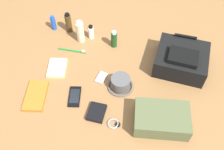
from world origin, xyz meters
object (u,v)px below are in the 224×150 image
(backpack, at_px, (181,59))
(toothbrush, at_px, (73,51))
(paperback_novel, at_px, (36,96))
(wristwatch, at_px, (114,124))
(toiletry_pouch, at_px, (162,118))
(lotion_bottle, at_px, (80,32))
(deodorant_spray, at_px, (53,23))
(toothpaste_tube, at_px, (91,32))
(cell_phone, at_px, (75,97))
(notepad, at_px, (57,68))
(cologne_bottle, at_px, (68,23))
(wallet, at_px, (97,112))
(shampoo_bottle, at_px, (114,39))
(bucket_hat, at_px, (120,83))
(media_player, at_px, (101,78))

(backpack, bearing_deg, toothbrush, -175.99)
(paperback_novel, height_order, wristwatch, paperback_novel)
(toiletry_pouch, relative_size, wristwatch, 4.35)
(backpack, xyz_separation_m, lotion_bottle, (-0.67, 0.06, 0.01))
(deodorant_spray, bearing_deg, toothpaste_tube, -3.92)
(toothpaste_tube, height_order, cell_phone, toothpaste_tube)
(lotion_bottle, relative_size, toothpaste_tube, 1.57)
(paperback_novel, bearing_deg, notepad, 80.16)
(cologne_bottle, distance_m, wallet, 0.70)
(shampoo_bottle, relative_size, notepad, 0.83)
(notepad, bearing_deg, cell_phone, -57.39)
(backpack, height_order, notepad, backpack)
(wristwatch, relative_size, wallet, 0.65)
(deodorant_spray, height_order, lotion_bottle, lotion_bottle)
(toothpaste_tube, distance_m, notepad, 0.34)
(backpack, distance_m, notepad, 0.76)
(paperback_novel, bearing_deg, toothpaste_tube, 73.40)
(toiletry_pouch, distance_m, notepad, 0.70)
(bucket_hat, distance_m, deodorant_spray, 0.68)
(lotion_bottle, height_order, toothpaste_tube, lotion_bottle)
(lotion_bottle, height_order, media_player, lotion_bottle)
(lotion_bottle, distance_m, wristwatch, 0.67)
(deodorant_spray, distance_m, lotion_bottle, 0.23)
(cologne_bottle, distance_m, toothpaste_tube, 0.17)
(wallet, bearing_deg, backpack, 47.95)
(wallet, bearing_deg, bucket_hat, 67.76)
(cologne_bottle, xyz_separation_m, shampoo_bottle, (0.34, -0.06, -0.01))
(bucket_hat, distance_m, cell_phone, 0.27)
(toiletry_pouch, bearing_deg, paperback_novel, -178.73)
(paperback_novel, bearing_deg, lotion_bottle, 78.32)
(paperback_novel, relative_size, toothbrush, 1.18)
(toothpaste_tube, relative_size, toothbrush, 0.56)
(deodorant_spray, height_order, toothbrush, deodorant_spray)
(backpack, bearing_deg, toiletry_pouch, -97.89)
(wallet, height_order, notepad, wallet)
(toothbrush, distance_m, notepad, 0.17)
(toothbrush, bearing_deg, backpack, 4.01)
(toothpaste_tube, height_order, shampoo_bottle, shampoo_bottle)
(lotion_bottle, bearing_deg, wristwatch, -56.16)
(cologne_bottle, bearing_deg, lotion_bottle, -33.29)
(cologne_bottle, relative_size, notepad, 0.98)
(toiletry_pouch, distance_m, lotion_bottle, 0.78)
(bucket_hat, bearing_deg, deodorant_spray, 146.88)
(cologne_bottle, bearing_deg, toothpaste_tube, -9.41)
(toiletry_pouch, xyz_separation_m, paperback_novel, (-0.71, -0.02, -0.04))
(shampoo_bottle, bearing_deg, toiletry_pouch, -52.08)
(cologne_bottle, bearing_deg, toothbrush, -62.61)
(bucket_hat, xyz_separation_m, cell_phone, (-0.23, -0.14, -0.03))
(backpack, height_order, deodorant_spray, backpack)
(cologne_bottle, height_order, cell_phone, cologne_bottle)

